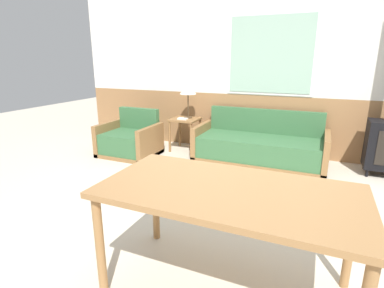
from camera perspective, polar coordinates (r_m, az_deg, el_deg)
The scene contains 8 objects.
ground_plane at distance 3.00m, azimuth 4.68°, elevation -15.63°, with size 16.00×16.00×0.00m, color beige.
wall_back at distance 5.13m, azimuth 14.86°, elevation 13.13°, with size 7.20×0.09×2.70m.
couch at distance 4.83m, azimuth 12.71°, elevation -0.48°, with size 2.00×0.83×0.78m.
armchair at distance 5.13m, azimuth -11.73°, elevation 0.56°, with size 0.91×0.75×0.75m.
side_table at distance 5.23m, azimuth -1.34°, elevation 3.64°, with size 0.46×0.46×0.57m.
table_lamp at distance 5.20m, azimuth -0.76°, elevation 10.23°, with size 0.28×0.28×0.59m.
book_stack at distance 5.13m, azimuth -1.80°, elevation 4.84°, with size 0.16×0.10×0.02m.
dining_table at distance 1.97m, azimuth 7.03°, elevation -10.56°, with size 1.65×0.85×0.77m.
Camera 1 is at (0.80, -2.43, 1.57)m, focal length 28.00 mm.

